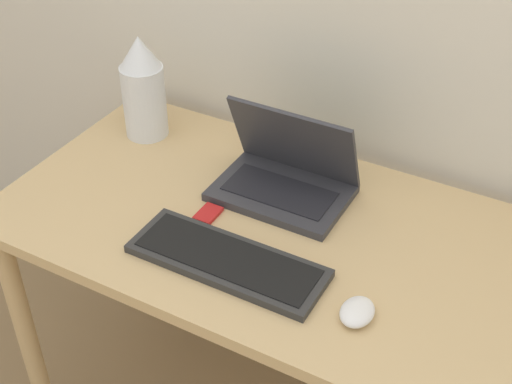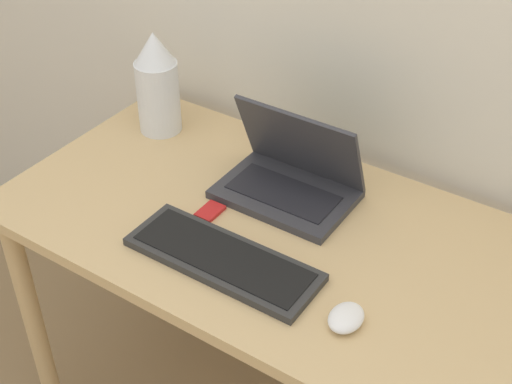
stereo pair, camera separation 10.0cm
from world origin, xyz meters
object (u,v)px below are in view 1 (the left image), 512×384
Objects in this scene: laptop at (286,175)px; keyboard at (227,261)px; mp3_player at (208,214)px; mouse at (357,312)px; vase at (143,88)px.

laptop is 0.29m from keyboard.
mp3_player is at bearing 135.74° from keyboard.
keyboard is (0.01, -0.29, -0.04)m from laptop.
vase is (-0.74, 0.35, 0.12)m from mouse.
mouse is (0.30, -0.30, -0.03)m from laptop.
mp3_player is at bearing 162.80° from mouse.
mouse is at bearing -25.23° from vase.
mouse is (0.29, -0.01, 0.01)m from keyboard.
mp3_player is (0.33, -0.22, -0.13)m from vase.
vase is (-0.45, 0.34, 0.13)m from keyboard.
vase is (-0.44, 0.06, 0.09)m from laptop.
mp3_player is (-0.42, 0.13, -0.01)m from mouse.
vase reaches higher than mouse.
laptop is 1.11× the size of vase.
mp3_player is (-0.11, -0.17, -0.04)m from laptop.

